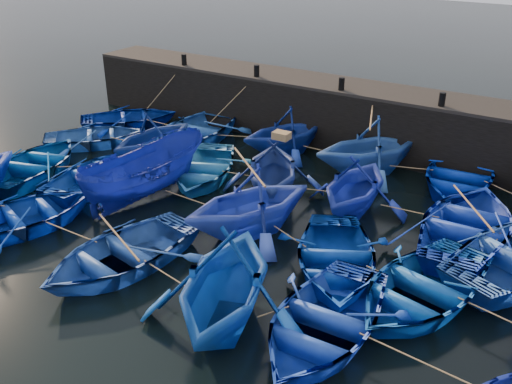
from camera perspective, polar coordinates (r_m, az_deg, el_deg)
The scene contains 31 objects.
ground at distance 16.83m, azimuth -5.85°, elevation -6.18°, with size 120.00×120.00×0.00m, color black.
quay_wall at distance 24.61m, azimuth 9.18°, elevation 7.45°, with size 26.00×2.50×2.50m, color black.
quay_top at distance 24.23m, azimuth 9.40°, elevation 10.39°, with size 26.00×2.50×0.12m, color black.
bollard_0 at distance 27.45m, azimuth -7.21°, elevation 13.00°, with size 0.24×0.24×0.50m, color black.
bollard_1 at distance 25.17m, azimuth 0.06°, elevation 12.03°, with size 0.24×0.24×0.50m, color black.
bollard_2 at distance 23.35m, azimuth 8.55°, elevation 10.65°, with size 0.24×0.24×0.50m, color black.
bollard_3 at distance 22.12m, azimuth 18.11°, elevation 8.80°, with size 0.24×0.24×0.50m, color black.
boat_0 at distance 27.34m, azimuth -12.54°, elevation 7.27°, with size 3.12×4.36×0.90m, color navy.
boat_1 at distance 24.86m, azimuth -6.32°, elevation 6.14°, with size 3.89×5.43×1.13m, color #1B488F.
boat_2 at distance 23.33m, azimuth 2.87°, elevation 6.08°, with size 3.29×3.81×2.01m, color navy.
boat_3 at distance 21.78m, azimuth 11.20°, elevation 4.51°, with size 3.73×4.32×2.28m, color #2855A9.
boat_4 at distance 21.60m, azimuth 19.57°, elevation 1.49°, with size 3.57×4.99×1.03m, color #002195.
boat_6 at distance 25.39m, azimuth -15.76°, elevation 5.42°, with size 3.00×4.19×0.87m, color #234F92.
boat_7 at distance 23.04m, azimuth -10.23°, elevation 5.51°, with size 3.38×3.92×2.06m, color navy.
boat_8 at distance 21.25m, azimuth -5.36°, elevation 2.42°, with size 3.26×4.55×0.94m, color blue.
boat_9 at distance 19.64m, azimuth 1.74°, elevation 2.49°, with size 3.60×4.18×2.20m, color navy.
boat_10 at distance 18.78m, azimuth 9.95°, elevation 0.76°, with size 3.43×3.97×2.09m, color navy.
boat_11 at distance 18.24m, azimuth 20.54°, elevation -3.07°, with size 3.91×5.47×1.13m, color #102DA2.
boat_13 at distance 23.04m, azimuth -21.19°, elevation 2.70°, with size 3.47×4.85×1.01m, color navy.
boat_14 at distance 21.49m, azimuth -15.55°, elevation 1.80°, with size 3.25×4.54×0.94m, color #0E3EAC.
boat_15 at distance 19.83m, azimuth -11.09°, elevation 1.88°, with size 1.92×5.11×1.97m, color navy.
boat_16 at distance 17.19m, azimuth -0.70°, elevation -0.95°, with size 3.72×4.32×2.27m, color #273FBF.
boat_17 at distance 15.79m, azimuth 7.92°, elevation -6.59°, with size 3.32×4.64×0.96m, color navy.
boat_18 at distance 15.05m, azimuth 16.20°, elevation -9.12°, with size 3.56×4.97×1.03m, color #0C49A1.
boat_21 at distance 19.21m, azimuth -22.21°, elevation -2.16°, with size 3.35×4.68×0.97m, color navy.
boat_22 at distance 16.29m, azimuth -13.43°, elevation -5.93°, with size 3.45×4.83×1.00m, color #204890.
boat_23 at distance 13.47m, azimuth -3.16°, elevation -8.84°, with size 4.03×4.68×2.46m, color #0B43A2.
boat_24 at distance 13.52m, azimuth 6.71°, elevation -12.69°, with size 3.47×4.86×1.01m, color blue.
wooden_crate at distance 19.05m, azimuth 2.57°, elevation 5.67°, with size 0.55×0.41×0.25m, color olive.
mooring_ropes at distance 20.17m, azimuth 2.47°, elevation 2.45°, with size 18.07×11.83×2.10m.
loose_oars at distance 17.53m, azimuth 5.43°, elevation 1.54°, with size 10.06×11.81×1.33m.
Camera 1 is at (9.00, -11.09, 8.89)m, focal length 40.00 mm.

